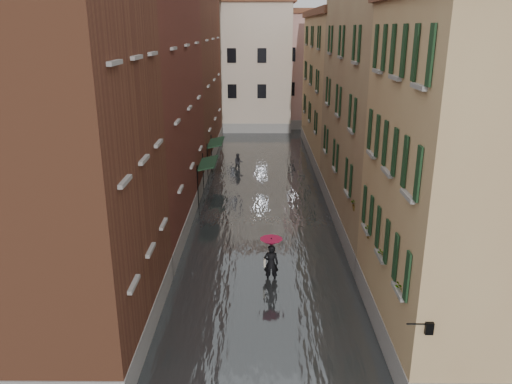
{
  "coord_description": "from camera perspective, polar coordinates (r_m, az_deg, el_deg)",
  "views": [
    {
      "loc": [
        -0.19,
        -17.58,
        10.64
      ],
      "look_at": [
        -0.37,
        5.53,
        3.0
      ],
      "focal_mm": 35.0,
      "sensor_mm": 36.0,
      "label": 1
    }
  ],
  "objects": [
    {
      "name": "window_planters",
      "position": [
        18.79,
        13.73,
        -4.57
      ],
      "size": [
        0.59,
        8.39,
        0.84
      ],
      "color": "brown",
      "rests_on": "ground"
    },
    {
      "name": "awning_far",
      "position": [
        37.27,
        -4.66,
        5.57
      ],
      "size": [
        1.09,
        3.15,
        2.8
      ],
      "color": "black",
      "rests_on": "ground"
    },
    {
      "name": "building_right_far",
      "position": [
        42.48,
        10.39,
        11.39
      ],
      "size": [
        6.0,
        16.0,
        11.5
      ],
      "primitive_type": "cube",
      "color": "tan",
      "rests_on": "ground"
    },
    {
      "name": "building_end_pink",
      "position": [
        58.1,
        6.75,
        13.59
      ],
      "size": [
        10.0,
        9.0,
        12.0
      ],
      "primitive_type": "cube",
      "color": "tan",
      "rests_on": "ground"
    },
    {
      "name": "pedestrian_far",
      "position": [
        38.62,
        -2.03,
        3.38
      ],
      "size": [
        0.77,
        0.64,
        1.41
      ],
      "primitive_type": "imported",
      "rotation": [
        0.0,
        0.0,
        0.17
      ],
      "color": "black",
      "rests_on": "ground"
    },
    {
      "name": "building_right_mid",
      "position": [
        27.85,
        15.61,
        9.08
      ],
      "size": [
        6.0,
        14.0,
        13.0
      ],
      "primitive_type": "cube",
      "color": "tan",
      "rests_on": "ground"
    },
    {
      "name": "building_left_far",
      "position": [
        42.29,
        -9.06,
        13.14
      ],
      "size": [
        6.0,
        16.0,
        14.0
      ],
      "primitive_type": "cube",
      "color": "brown",
      "rests_on": "ground"
    },
    {
      "name": "floodwater",
      "position": [
        32.35,
        0.76,
        -0.72
      ],
      "size": [
        10.0,
        60.0,
        0.2
      ],
      "primitive_type": "cube",
      "color": "#3F4346",
      "rests_on": "ground"
    },
    {
      "name": "building_end_cream",
      "position": [
        55.81,
        -2.52,
        14.02
      ],
      "size": [
        12.0,
        9.0,
        13.0
      ],
      "primitive_type": "cube",
      "color": "#B8A792",
      "rests_on": "ground"
    },
    {
      "name": "wall_lantern",
      "position": [
        14.59,
        19.05,
        -14.39
      ],
      "size": [
        0.71,
        0.22,
        0.35
      ],
      "color": "black",
      "rests_on": "ground"
    },
    {
      "name": "building_left_near",
      "position": [
        17.5,
        -22.49,
        3.19
      ],
      "size": [
        6.0,
        8.0,
        13.0
      ],
      "primitive_type": "cube",
      "color": "brown",
      "rests_on": "ground"
    },
    {
      "name": "pedestrian_main",
      "position": [
        21.72,
        1.74,
        -7.33
      ],
      "size": [
        0.99,
        0.99,
        2.06
      ],
      "color": "black",
      "rests_on": "ground"
    },
    {
      "name": "awning_near",
      "position": [
        31.55,
        -5.57,
        3.2
      ],
      "size": [
        1.09,
        3.07,
        2.8
      ],
      "color": "black",
      "rests_on": "ground"
    },
    {
      "name": "building_right_near",
      "position": [
        17.85,
        24.19,
        0.73
      ],
      "size": [
        6.0,
        8.0,
        11.5
      ],
      "primitive_type": "cube",
      "color": "tan",
      "rests_on": "ground"
    },
    {
      "name": "building_left_mid",
      "position": [
        27.79,
        -13.9,
        8.67
      ],
      "size": [
        6.0,
        14.0,
        12.5
      ],
      "primitive_type": "cube",
      "color": "#5B271C",
      "rests_on": "ground"
    },
    {
      "name": "ground",
      "position": [
        20.55,
        0.94,
        -12.89
      ],
      "size": [
        120.0,
        120.0,
        0.0
      ],
      "primitive_type": "plane",
      "color": "#5D5D5F",
      "rests_on": "ground"
    }
  ]
}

